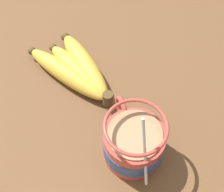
{
  "coord_description": "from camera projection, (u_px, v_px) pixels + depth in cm",
  "views": [
    {
      "loc": [
        -28.5,
        7.44,
        55.92
      ],
      "look_at": [
        2.56,
        -2.54,
        7.79
      ],
      "focal_mm": 50.0,
      "sensor_mm": 36.0,
      "label": 1
    }
  ],
  "objects": [
    {
      "name": "banana_bunch",
      "position": [
        76.0,
        70.0,
        0.65
      ],
      "size": [
        21.49,
        15.31,
        4.5
      ],
      "color": "#4C381E",
      "rests_on": "table"
    },
    {
      "name": "coffee_mug",
      "position": [
        133.0,
        143.0,
        0.53
      ],
      "size": [
        15.77,
        10.58,
        15.56
      ],
      "color": "#B23D33",
      "rests_on": "table"
    },
    {
      "name": "table",
      "position": [
        104.0,
        127.0,
        0.61
      ],
      "size": [
        117.57,
        117.57,
        3.26
      ],
      "color": "brown",
      "rests_on": "ground"
    }
  ]
}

